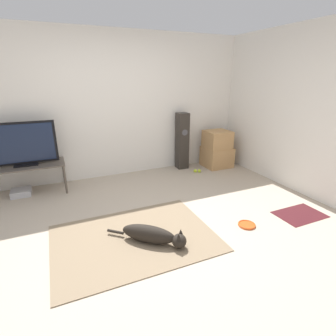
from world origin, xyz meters
TOP-DOWN VIEW (x-y plane):
  - ground_plane at (0.00, 0.00)m, footprint 12.00×12.00m
  - wall_back at (0.00, 2.10)m, footprint 8.00×0.06m
  - wall_right at (2.60, 0.00)m, footprint 0.06×8.00m
  - area_rug at (-0.26, -0.10)m, footprint 1.84×1.34m
  - dog at (-0.09, -0.28)m, footprint 0.75×0.68m
  - frisbee at (1.13, -0.42)m, footprint 0.22×0.22m
  - cardboard_box_lower at (2.08, 1.71)m, footprint 0.54×0.50m
  - cardboard_box_upper at (2.06, 1.69)m, footprint 0.48×0.45m
  - floor_speaker at (1.37, 1.91)m, footprint 0.22×0.22m
  - tv_stand at (-1.42, 1.77)m, footprint 1.10×0.51m
  - tv at (-1.42, 1.77)m, footprint 0.96×0.20m
  - tennis_ball_by_boxes at (1.48, 1.54)m, footprint 0.07×0.07m
  - tennis_ball_near_speaker at (1.56, 1.51)m, footprint 0.07×0.07m
  - game_console at (-1.56, 1.76)m, footprint 0.29×0.28m
  - door_mat at (1.98, -0.49)m, footprint 0.66×0.44m

SIDE VIEW (x-z plane):
  - ground_plane at x=0.00m, z-range 0.00..0.00m
  - door_mat at x=1.98m, z-range 0.00..0.01m
  - area_rug at x=-0.26m, z-range 0.00..0.01m
  - frisbee at x=1.13m, z-range 0.00..0.03m
  - tennis_ball_by_boxes at x=1.48m, z-range 0.00..0.07m
  - tennis_ball_near_speaker at x=1.56m, z-range 0.00..0.07m
  - game_console at x=-1.56m, z-range 0.00..0.10m
  - dog at x=-0.09m, z-range 0.01..0.21m
  - cardboard_box_lower at x=2.08m, z-range 0.00..0.40m
  - tv_stand at x=-1.42m, z-range 0.19..0.67m
  - floor_speaker at x=1.37m, z-range 0.00..1.12m
  - cardboard_box_upper at x=2.06m, z-range 0.40..0.75m
  - tv at x=-1.42m, z-range 0.48..1.15m
  - wall_back at x=0.00m, z-range 0.00..2.55m
  - wall_right at x=2.60m, z-range 0.00..2.55m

